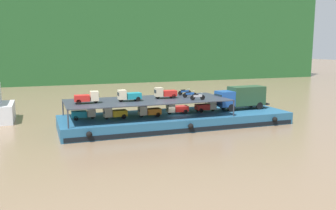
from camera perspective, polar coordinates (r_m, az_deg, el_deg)
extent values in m
plane|color=#7F664C|center=(45.76, 1.36, -3.26)|extent=(400.00, 400.00, 0.00)
cube|color=#235628|center=(110.61, -11.73, 11.61)|extent=(139.23, 25.74, 29.72)
cube|color=#23567A|center=(45.61, 1.36, -2.34)|extent=(28.90, 8.65, 1.50)
cube|color=black|center=(41.77, 3.53, -4.00)|extent=(28.32, 0.06, 0.50)
sphere|color=black|center=(38.47, -12.40, -4.59)|extent=(0.64, 0.64, 0.64)
sphere|color=black|center=(41.50, 3.64, -3.38)|extent=(0.64, 0.64, 0.64)
sphere|color=black|center=(47.24, 16.61, -2.20)|extent=(0.64, 0.64, 0.64)
cube|color=#1E4C99|center=(48.10, 8.99, 1.00)|extent=(2.10, 2.28, 2.00)
cube|color=#192833|center=(47.53, 7.95, 1.35)|extent=(0.15, 1.84, 0.60)
cube|color=#234228|center=(49.93, 12.33, 1.48)|extent=(4.90, 2.52, 2.50)
cube|color=black|center=(50.11, 12.28, 0.01)|extent=(6.86, 1.70, 0.20)
cylinder|color=black|center=(49.33, 8.74, -0.09)|extent=(1.01, 0.33, 1.00)
cylinder|color=black|center=(47.64, 10.01, -0.45)|extent=(1.01, 0.33, 1.00)
cylinder|color=black|center=(51.76, 12.95, 0.22)|extent=(1.01, 0.33, 1.00)
cylinder|color=black|center=(50.15, 14.29, -0.12)|extent=(1.01, 0.33, 1.00)
cylinder|color=#2D333D|center=(51.15, 6.04, 0.86)|extent=(0.16, 0.16, 2.00)
cylinder|color=#2D333D|center=(44.45, 10.38, -0.50)|extent=(0.16, 0.16, 2.00)
cylinder|color=#2D333D|center=(46.14, -16.34, -0.37)|extent=(0.16, 0.16, 2.00)
cylinder|color=#2D333D|center=(38.58, -15.58, -2.16)|extent=(0.16, 0.16, 2.00)
cube|color=#2D333D|center=(43.92, -3.25, 0.78)|extent=(19.70, 7.85, 0.10)
cube|color=teal|center=(43.13, -13.94, -1.42)|extent=(1.74, 1.26, 0.70)
cube|color=beige|center=(43.21, -12.10, -1.06)|extent=(0.93, 1.03, 1.10)
cube|color=#19232D|center=(43.24, -11.49, -0.88)|extent=(0.07, 0.85, 0.38)
cylinder|color=black|center=(43.32, -11.88, -1.77)|extent=(0.56, 0.16, 0.56)
cylinder|color=black|center=(42.65, -14.41, -2.03)|extent=(0.56, 0.16, 0.56)
cylinder|color=black|center=(43.69, -14.50, -1.77)|extent=(0.56, 0.16, 0.56)
cube|color=gold|center=(42.94, -7.73, -1.27)|extent=(1.74, 1.26, 0.70)
cube|color=beige|center=(42.58, -9.56, -1.13)|extent=(0.94, 1.03, 1.10)
cube|color=#19232D|center=(42.46, -10.19, -1.03)|extent=(0.07, 0.85, 0.38)
cylinder|color=black|center=(42.65, -9.74, -1.87)|extent=(0.56, 0.16, 0.56)
cylinder|color=black|center=(43.60, -7.39, -1.57)|extent=(0.56, 0.16, 0.56)
cylinder|color=black|center=(42.60, -7.02, -1.82)|extent=(0.56, 0.16, 0.56)
cube|color=orange|center=(43.76, -2.32, -1.00)|extent=(1.73, 1.24, 0.70)
cube|color=#C6B793|center=(43.29, -4.07, -0.86)|extent=(0.92, 1.02, 1.10)
cube|color=#19232D|center=(43.14, -4.67, -0.75)|extent=(0.06, 0.85, 0.38)
cylinder|color=black|center=(43.35, -4.25, -1.58)|extent=(0.56, 0.15, 0.56)
cylinder|color=black|center=(44.44, -2.05, -1.30)|extent=(0.56, 0.15, 0.56)
cylinder|color=black|center=(43.46, -1.59, -1.53)|extent=(0.56, 0.15, 0.56)
cube|color=red|center=(45.64, 2.07, -0.57)|extent=(1.72, 1.22, 0.70)
cube|color=beige|center=(45.12, 0.42, -0.42)|extent=(0.91, 1.01, 1.10)
cube|color=#19232D|center=(44.95, -0.15, -0.32)|extent=(0.05, 0.85, 0.38)
cylinder|color=black|center=(45.17, 0.24, -1.12)|extent=(0.56, 0.15, 0.56)
cylinder|color=black|center=(46.33, 2.29, -0.87)|extent=(0.56, 0.15, 0.56)
cylinder|color=black|center=(45.36, 2.78, -1.09)|extent=(0.56, 0.15, 0.56)
cube|color=red|center=(47.09, 5.45, -0.30)|extent=(1.72, 1.23, 0.70)
cube|color=beige|center=(47.65, 6.98, 0.03)|extent=(0.91, 1.01, 1.10)
cube|color=#19232D|center=(47.84, 7.49, 0.19)|extent=(0.05, 0.85, 0.38)
cylinder|color=black|center=(47.81, 7.13, -0.61)|extent=(0.56, 0.15, 0.56)
cylinder|color=black|center=(46.51, 5.26, -0.86)|extent=(0.56, 0.15, 0.56)
cylinder|color=black|center=(47.47, 4.74, -0.65)|extent=(0.56, 0.15, 0.56)
cube|color=red|center=(41.88, -13.51, 1.06)|extent=(1.75, 1.27, 0.70)
cube|color=beige|center=(41.97, -11.61, 1.42)|extent=(0.94, 1.04, 1.10)
cube|color=#19232D|center=(42.01, -10.98, 1.60)|extent=(0.08, 0.85, 0.38)
cylinder|color=black|center=(42.07, -11.39, 0.69)|extent=(0.57, 0.16, 0.56)
cylinder|color=black|center=(41.38, -13.99, 0.46)|extent=(0.57, 0.16, 0.56)
cylinder|color=black|center=(42.43, -14.08, 0.67)|extent=(0.57, 0.16, 0.56)
cube|color=teal|center=(42.93, -5.49, 1.47)|extent=(1.72, 1.23, 0.70)
cube|color=beige|center=(42.56, -7.31, 1.64)|extent=(0.92, 1.02, 1.10)
cube|color=#19232D|center=(42.43, -7.93, 1.76)|extent=(0.06, 0.85, 0.38)
cylinder|color=black|center=(42.60, -7.49, 0.90)|extent=(0.56, 0.15, 0.56)
cylinder|color=black|center=(43.59, -5.16, 1.13)|extent=(0.56, 0.15, 0.56)
cylinder|color=black|center=(42.58, -4.77, 0.94)|extent=(0.56, 0.15, 0.56)
cube|color=red|center=(45.17, 0.21, 1.90)|extent=(1.72, 1.23, 0.70)
cube|color=#C6B793|center=(44.71, -1.48, 2.08)|extent=(0.92, 1.02, 1.10)
cube|color=#19232D|center=(44.56, -2.06, 2.19)|extent=(0.06, 0.85, 0.38)
cylinder|color=black|center=(44.74, -1.66, 1.37)|extent=(0.56, 0.15, 0.56)
cylinder|color=black|center=(45.84, 0.47, 1.56)|extent=(0.56, 0.15, 0.56)
cylinder|color=black|center=(44.85, 0.92, 1.39)|extent=(0.56, 0.15, 0.56)
cylinder|color=black|center=(43.90, 5.51, 1.21)|extent=(0.60, 0.12, 0.60)
cylinder|color=black|center=(43.41, 3.93, 1.14)|extent=(0.60, 0.12, 0.60)
cube|color=#B7B7BC|center=(43.62, 4.73, 1.46)|extent=(1.11, 0.24, 0.28)
cube|color=black|center=(43.50, 4.43, 1.68)|extent=(0.61, 0.22, 0.12)
cylinder|color=#B2B2B7|center=(43.79, 5.40, 1.91)|extent=(0.06, 0.55, 0.04)
cylinder|color=black|center=(45.99, 4.25, 1.59)|extent=(0.61, 0.15, 0.60)
cylinder|color=black|center=(45.58, 2.71, 1.53)|extent=(0.61, 0.15, 0.60)
cube|color=#1E4C99|center=(45.75, 3.49, 1.83)|extent=(1.11, 0.30, 0.28)
cube|color=black|center=(45.65, 3.19, 2.05)|extent=(0.62, 0.25, 0.12)
cylinder|color=#B2B2B7|center=(45.88, 4.14, 2.27)|extent=(0.09, 0.55, 0.04)
cylinder|color=black|center=(48.30, 3.37, 1.96)|extent=(0.60, 0.11, 0.60)
cylinder|color=black|center=(47.77, 1.95, 1.89)|extent=(0.60, 0.11, 0.60)
cube|color=#1E4C99|center=(48.00, 2.67, 2.19)|extent=(1.10, 0.22, 0.28)
cube|color=black|center=(47.88, 2.39, 2.39)|extent=(0.60, 0.21, 0.12)
cylinder|color=#B2B2B7|center=(48.19, 3.27, 2.61)|extent=(0.05, 0.55, 0.04)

